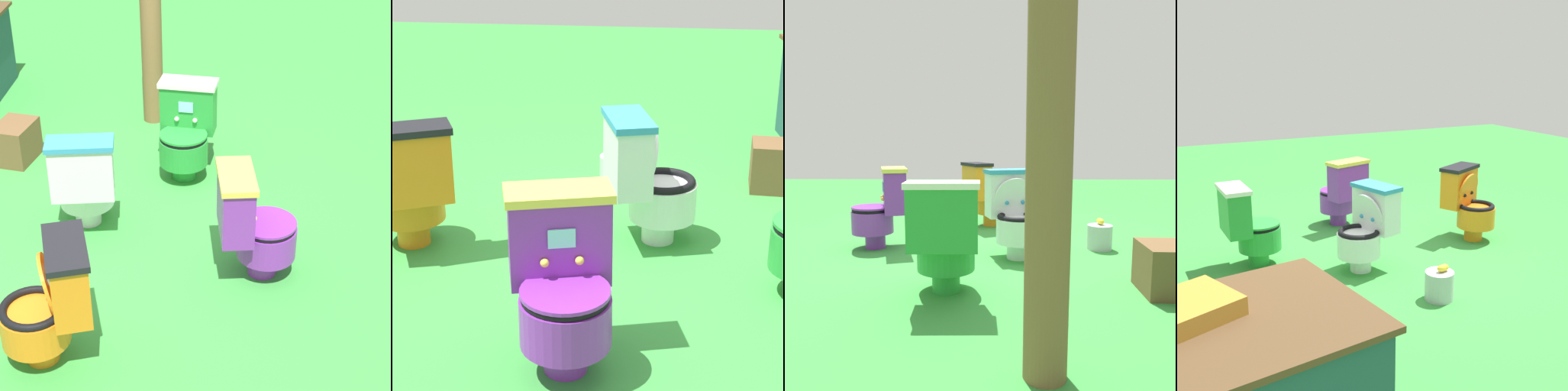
{
  "view_description": "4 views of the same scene",
  "coord_description": "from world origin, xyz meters",
  "views": [
    {
      "loc": [
        -3.86,
        -1.44,
        2.85
      ],
      "look_at": [
        0.13,
        -0.59,
        0.35
      ],
      "focal_mm": 67.27,
      "sensor_mm": 36.0,
      "label": 1
    },
    {
      "loc": [
        0.27,
        -3.64,
        1.84
      ],
      "look_at": [
        -0.16,
        -0.19,
        0.41
      ],
      "focal_mm": 69.46,
      "sensor_mm": 36.0,
      "label": 2
    },
    {
      "loc": [
        3.43,
        -0.07,
        0.95
      ],
      "look_at": [
        -0.33,
        -0.13,
        0.46
      ],
      "focal_mm": 37.07,
      "sensor_mm": 36.0,
      "label": 3
    },
    {
      "loc": [
        1.95,
        3.98,
        1.8
      ],
      "look_at": [
        -0.31,
        -0.57,
        0.42
      ],
      "focal_mm": 48.22,
      "sensor_mm": 36.0,
      "label": 4
    }
  ],
  "objects": [
    {
      "name": "toilet_orange",
      "position": [
        -1.12,
        -0.08,
        0.37
      ],
      "size": [
        0.57,
        0.62,
        0.73
      ],
      "rotation": [
        0.0,
        0.0,
        0.44
      ],
      "color": "orange",
      "rests_on": "ground"
    },
    {
      "name": "lemon_bucket",
      "position": [
        -0.12,
        0.95,
        0.12
      ],
      "size": [
        0.22,
        0.22,
        0.28
      ],
      "color": "#B7B7BF",
      "rests_on": "ground"
    },
    {
      "name": "small_crate",
      "position": [
        0.93,
        1.06,
        0.16
      ],
      "size": [
        0.39,
        0.29,
        0.31
      ],
      "primitive_type": "cube",
      "rotation": [
        0.0,
        0.0,
        3.09
      ],
      "color": "brown",
      "rests_on": "ground"
    },
    {
      "name": "toilet_green",
      "position": [
        1.0,
        -0.32,
        0.37
      ],
      "size": [
        0.5,
        0.44,
        0.73
      ],
      "rotation": [
        0.0,
        0.0,
        1.59
      ],
      "color": "green",
      "rests_on": "ground"
    },
    {
      "name": "toilet_purple",
      "position": [
        -0.16,
        -1.01,
        0.37
      ],
      "size": [
        0.52,
        0.58,
        0.73
      ],
      "rotation": [
        0.0,
        0.0,
        3.41
      ],
      "color": "purple",
      "rests_on": "ground"
    },
    {
      "name": "ground",
      "position": [
        0.0,
        0.0,
        0.0
      ],
      "size": [
        14.0,
        14.0,
        0.0
      ],
      "primitive_type": "plane",
      "color": "green"
    },
    {
      "name": "toilet_white",
      "position": [
        0.11,
        0.17,
        0.37
      ],
      "size": [
        0.59,
        0.52,
        0.73
      ],
      "rotation": [
        0.0,
        0.0,
        5.0
      ],
      "color": "white",
      "rests_on": "ground"
    }
  ]
}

